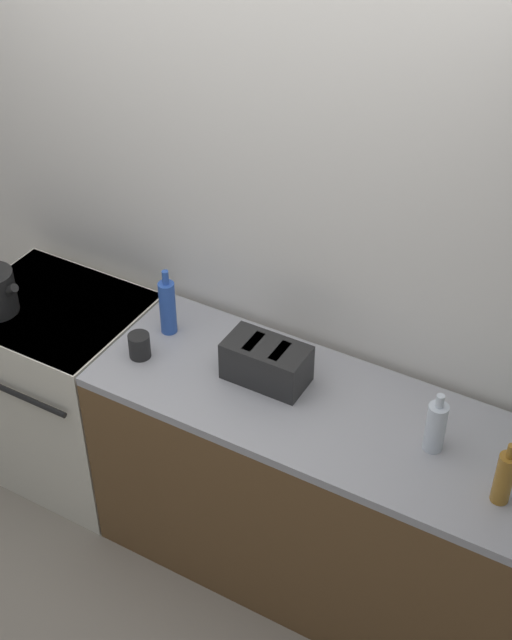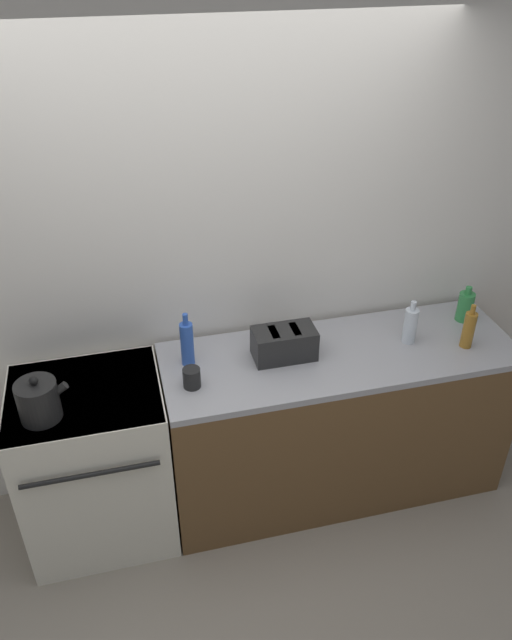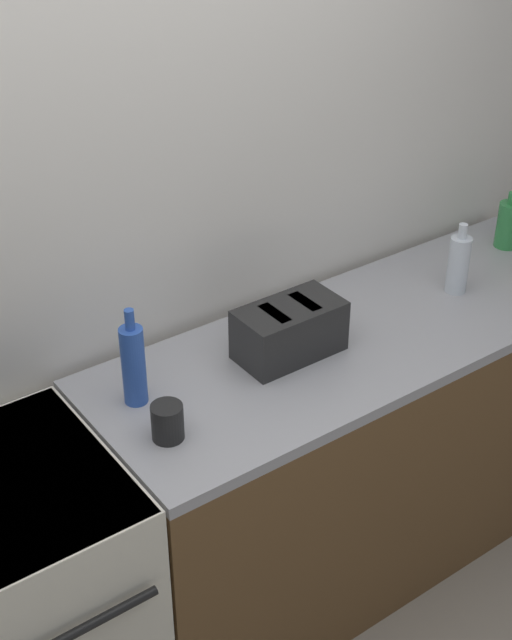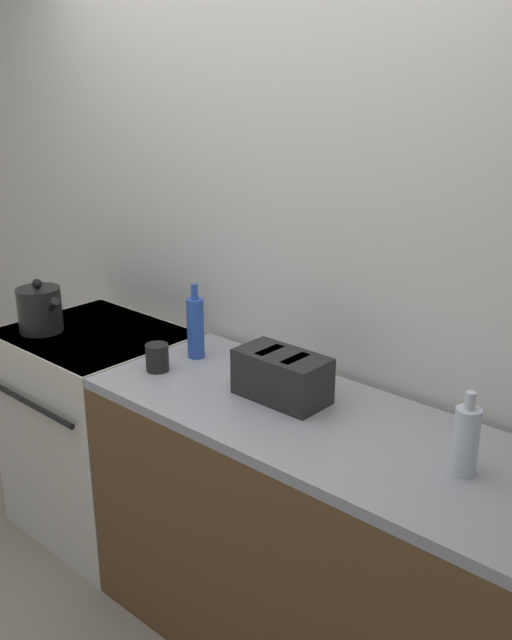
% 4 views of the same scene
% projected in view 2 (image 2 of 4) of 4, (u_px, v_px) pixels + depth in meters
% --- Properties ---
extents(ground_plane, '(12.00, 12.00, 0.00)m').
position_uv_depth(ground_plane, '(233.00, 545.00, 3.33)').
color(ground_plane, gray).
extents(wall_back, '(8.00, 0.05, 2.60)m').
position_uv_depth(wall_back, '(199.00, 272.00, 3.19)').
color(wall_back, silver).
rests_on(wall_back, ground_plane).
extents(stove, '(0.73, 0.65, 0.94)m').
position_uv_depth(stove, '(96.00, 462.00, 3.19)').
color(stove, silver).
rests_on(stove, ground_plane).
extents(counter_block, '(1.85, 0.63, 0.94)m').
position_uv_depth(counter_block, '(335.00, 420.00, 3.47)').
color(counter_block, brown).
rests_on(counter_block, ground_plane).
extents(kettle, '(0.23, 0.18, 0.23)m').
position_uv_depth(kettle, '(39.00, 401.00, 2.75)').
color(kettle, black).
rests_on(kettle, stove).
extents(toaster, '(0.32, 0.17, 0.16)m').
position_uv_depth(toaster, '(284.00, 343.00, 3.14)').
color(toaster, black).
rests_on(toaster, counter_block).
extents(bottle_clear, '(0.07, 0.07, 0.24)m').
position_uv_depth(bottle_clear, '(410.00, 325.00, 3.25)').
color(bottle_clear, silver).
rests_on(bottle_clear, counter_block).
extents(bottle_blue, '(0.07, 0.07, 0.29)m').
position_uv_depth(bottle_blue, '(187.00, 343.00, 3.07)').
color(bottle_blue, '#2D56B7').
rests_on(bottle_blue, counter_block).
extents(bottle_amber, '(0.06, 0.06, 0.25)m').
position_uv_depth(bottle_amber, '(469.00, 329.00, 3.21)').
color(bottle_amber, '#9E6B23').
rests_on(bottle_amber, counter_block).
extents(bottle_green, '(0.09, 0.09, 0.21)m').
position_uv_depth(bottle_green, '(465.00, 306.00, 3.43)').
color(bottle_green, '#338C47').
rests_on(bottle_green, counter_block).
extents(cup_black, '(0.09, 0.09, 0.10)m').
position_uv_depth(cup_black, '(192.00, 378.00, 2.96)').
color(cup_black, black).
rests_on(cup_black, counter_block).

